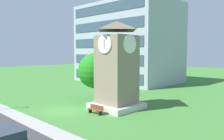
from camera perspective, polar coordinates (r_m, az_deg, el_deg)
name	(u,v)px	position (r m, az deg, el deg)	size (l,w,h in m)	color
ground_plane	(62,111)	(25.08, -12.34, -9.87)	(160.00, 160.00, 0.00)	#3D7A33
kerb_strip	(24,119)	(23.17, -21.03, -11.26)	(120.00, 1.60, 0.01)	#9E9E99
office_building	(128,44)	(48.69, 4.02, 6.59)	(19.83, 13.52, 16.00)	#9EA8B2
clock_tower	(117,70)	(24.85, 1.19, -0.05)	(4.76, 4.76, 9.50)	gray
park_bench	(96,109)	(23.26, -4.07, -9.74)	(1.82, 0.58, 0.88)	brown
tree_by_building	(96,71)	(30.41, -4.11, -0.16)	(4.71, 4.71, 6.08)	#513823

